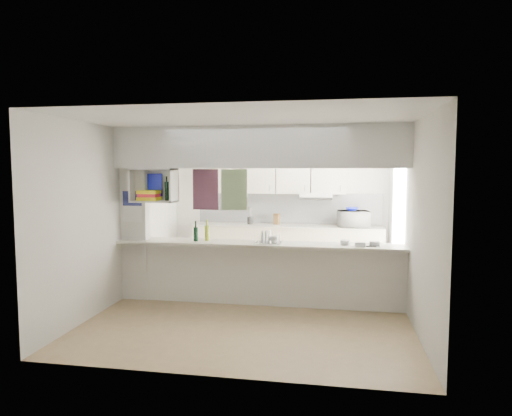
% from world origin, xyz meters
% --- Properties ---
extents(floor, '(4.80, 4.80, 0.00)m').
position_xyz_m(floor, '(0.00, 0.00, 0.00)').
color(floor, '#988158').
rests_on(floor, ground).
extents(ceiling, '(4.80, 4.80, 0.00)m').
position_xyz_m(ceiling, '(0.00, 0.00, 2.60)').
color(ceiling, white).
rests_on(ceiling, wall_back).
extents(wall_back, '(4.20, 0.00, 4.20)m').
position_xyz_m(wall_back, '(0.00, 2.40, 1.30)').
color(wall_back, silver).
rests_on(wall_back, floor).
extents(wall_left, '(0.00, 4.80, 4.80)m').
position_xyz_m(wall_left, '(-2.10, 0.00, 1.30)').
color(wall_left, silver).
rests_on(wall_left, floor).
extents(wall_right, '(0.00, 4.80, 4.80)m').
position_xyz_m(wall_right, '(2.10, 0.00, 1.30)').
color(wall_right, silver).
rests_on(wall_right, floor).
extents(servery_partition, '(4.20, 0.50, 2.60)m').
position_xyz_m(servery_partition, '(-0.17, 0.00, 1.66)').
color(servery_partition, silver).
rests_on(servery_partition, floor).
extents(cubby_shelf, '(0.65, 0.35, 0.50)m').
position_xyz_m(cubby_shelf, '(-1.57, -0.06, 1.71)').
color(cubby_shelf, white).
rests_on(cubby_shelf, bulkhead).
extents(kitchen_run, '(3.60, 0.63, 2.24)m').
position_xyz_m(kitchen_run, '(0.16, 2.14, 0.83)').
color(kitchen_run, beige).
rests_on(kitchen_run, floor).
extents(microwave, '(0.60, 0.46, 0.30)m').
position_xyz_m(microwave, '(1.45, 2.05, 1.07)').
color(microwave, white).
rests_on(microwave, bench_top).
extents(bowl, '(0.25, 0.25, 0.06)m').
position_xyz_m(bowl, '(1.41, 2.05, 1.25)').
color(bowl, '#0E16A0').
rests_on(bowl, microwave).
extents(dish_rack, '(0.38, 0.29, 0.20)m').
position_xyz_m(dish_rack, '(0.16, -0.03, 1.00)').
color(dish_rack, silver).
rests_on(dish_rack, breakfast_bar).
extents(cup, '(0.14, 0.14, 0.09)m').
position_xyz_m(cup, '(0.25, -0.06, 0.98)').
color(cup, white).
rests_on(cup, dish_rack).
extents(wine_bottles, '(0.22, 0.15, 0.32)m').
position_xyz_m(wine_bottles, '(-0.85, 0.00, 1.04)').
color(wine_bottles, black).
rests_on(wine_bottles, breakfast_bar).
extents(plastic_tubs, '(0.54, 0.22, 0.07)m').
position_xyz_m(plastic_tubs, '(1.42, -0.04, 0.95)').
color(plastic_tubs, silver).
rests_on(plastic_tubs, breakfast_bar).
extents(utensil_jar, '(0.10, 0.10, 0.14)m').
position_xyz_m(utensil_jar, '(-0.52, 2.15, 0.99)').
color(utensil_jar, black).
rests_on(utensil_jar, bench_top).
extents(knife_block, '(0.13, 0.11, 0.21)m').
position_xyz_m(knife_block, '(-0.00, 2.18, 1.03)').
color(knife_block, '#53391C').
rests_on(knife_block, bench_top).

